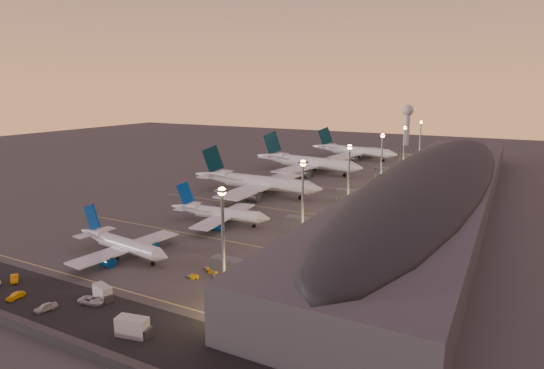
{
  "coord_description": "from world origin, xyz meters",
  "views": [
    {
      "loc": [
        87.49,
        -114.47,
        45.64
      ],
      "look_at": [
        2.0,
        45.0,
        7.0
      ],
      "focal_mm": 30.0,
      "sensor_mm": 36.0,
      "label": 1
    }
  ],
  "objects_px": {
    "catering_truck_b": "(134,328)",
    "service_van_c": "(45,307)",
    "airliner_wide_far": "(353,151)",
    "service_van_d": "(16,296)",
    "service_van_b": "(15,278)",
    "airliner_narrow_north": "(219,213)",
    "baggage_tug_a": "(211,270)",
    "airliner_wide_near": "(255,182)",
    "airliner_wide_mid": "(307,162)",
    "baggage_tug_b": "(193,277)",
    "airliner_narrow_south": "(121,244)",
    "catering_truck_a": "(103,293)",
    "service_van_e": "(91,300)",
    "radar_tower": "(407,118)"
  },
  "relations": [
    {
      "from": "airliner_wide_mid",
      "to": "service_van_d",
      "type": "height_order",
      "value": "airliner_wide_mid"
    },
    {
      "from": "service_van_c",
      "to": "catering_truck_a",
      "type": "bearing_deg",
      "value": 70.69
    },
    {
      "from": "airliner_wide_mid",
      "to": "catering_truck_b",
      "type": "relative_size",
      "value": 9.61
    },
    {
      "from": "service_van_b",
      "to": "service_van_c",
      "type": "bearing_deg",
      "value": -71.71
    },
    {
      "from": "baggage_tug_b",
      "to": "service_van_c",
      "type": "relative_size",
      "value": 0.72
    },
    {
      "from": "airliner_wide_far",
      "to": "service_van_d",
      "type": "xyz_separation_m",
      "value": [
        -0.81,
        -230.78,
        -4.42
      ]
    },
    {
      "from": "catering_truck_b",
      "to": "service_van_c",
      "type": "distance_m",
      "value": 23.77
    },
    {
      "from": "radar_tower",
      "to": "catering_truck_a",
      "type": "relative_size",
      "value": 5.45
    },
    {
      "from": "catering_truck_a",
      "to": "service_van_b",
      "type": "bearing_deg",
      "value": -156.73
    },
    {
      "from": "airliner_narrow_south",
      "to": "service_van_e",
      "type": "xyz_separation_m",
      "value": [
        15.96,
        -24.04,
        -2.62
      ]
    },
    {
      "from": "airliner_narrow_north",
      "to": "catering_truck_b",
      "type": "distance_m",
      "value": 73.24
    },
    {
      "from": "radar_tower",
      "to": "service_van_d",
      "type": "bearing_deg",
      "value": -92.9
    },
    {
      "from": "airliner_wide_mid",
      "to": "airliner_wide_far",
      "type": "xyz_separation_m",
      "value": [
        6.77,
        59.64,
        -0.46
      ]
    },
    {
      "from": "catering_truck_b",
      "to": "service_van_c",
      "type": "bearing_deg",
      "value": 171.8
    },
    {
      "from": "catering_truck_b",
      "to": "radar_tower",
      "type": "bearing_deg",
      "value": 81.72
    },
    {
      "from": "service_van_c",
      "to": "airliner_wide_mid",
      "type": "bearing_deg",
      "value": 110.38
    },
    {
      "from": "airliner_wide_near",
      "to": "baggage_tug_b",
      "type": "bearing_deg",
      "value": -69.19
    },
    {
      "from": "baggage_tug_a",
      "to": "airliner_narrow_south",
      "type": "bearing_deg",
      "value": -163.16
    },
    {
      "from": "airliner_narrow_south",
      "to": "radar_tower",
      "type": "bearing_deg",
      "value": 93.66
    },
    {
      "from": "airliner_narrow_south",
      "to": "service_van_e",
      "type": "height_order",
      "value": "airliner_narrow_south"
    },
    {
      "from": "airliner_narrow_north",
      "to": "service_van_e",
      "type": "height_order",
      "value": "airliner_narrow_north"
    },
    {
      "from": "service_van_b",
      "to": "service_van_c",
      "type": "relative_size",
      "value": 1.0
    },
    {
      "from": "catering_truck_b",
      "to": "service_van_d",
      "type": "distance_m",
      "value": 34.39
    },
    {
      "from": "airliner_wide_far",
      "to": "service_van_c",
      "type": "distance_m",
      "value": 231.45
    },
    {
      "from": "radar_tower",
      "to": "service_van_c",
      "type": "xyz_separation_m",
      "value": [
        -5.52,
        -319.89,
        -21.09
      ]
    },
    {
      "from": "airliner_narrow_south",
      "to": "airliner_wide_near",
      "type": "distance_m",
      "value": 82.5
    },
    {
      "from": "airliner_narrow_north",
      "to": "baggage_tug_a",
      "type": "height_order",
      "value": "airliner_narrow_north"
    },
    {
      "from": "service_van_c",
      "to": "service_van_e",
      "type": "height_order",
      "value": "service_van_c"
    },
    {
      "from": "service_van_e",
      "to": "airliner_wide_far",
      "type": "bearing_deg",
      "value": -6.37
    },
    {
      "from": "service_van_b",
      "to": "airliner_wide_near",
      "type": "bearing_deg",
      "value": 32.81
    },
    {
      "from": "airliner_wide_far",
      "to": "service_van_e",
      "type": "distance_m",
      "value": 225.12
    },
    {
      "from": "radar_tower",
      "to": "airliner_wide_near",
      "type": "bearing_deg",
      "value": -95.75
    },
    {
      "from": "catering_truck_a",
      "to": "catering_truck_b",
      "type": "relative_size",
      "value": 0.85
    },
    {
      "from": "catering_truck_a",
      "to": "airliner_wide_mid",
      "type": "bearing_deg",
      "value": 113.7
    },
    {
      "from": "baggage_tug_a",
      "to": "baggage_tug_b",
      "type": "relative_size",
      "value": 1.28
    },
    {
      "from": "airliner_wide_mid",
      "to": "service_van_c",
      "type": "height_order",
      "value": "airliner_wide_mid"
    },
    {
      "from": "airliner_narrow_south",
      "to": "catering_truck_b",
      "type": "relative_size",
      "value": 5.26
    },
    {
      "from": "airliner_narrow_south",
      "to": "service_van_d",
      "type": "distance_m",
      "value": 30.44
    },
    {
      "from": "airliner_wide_near",
      "to": "radar_tower",
      "type": "bearing_deg",
      "value": 84.38
    },
    {
      "from": "airliner_narrow_south",
      "to": "airliner_narrow_north",
      "type": "relative_size",
      "value": 0.96
    },
    {
      "from": "baggage_tug_a",
      "to": "service_van_b",
      "type": "xyz_separation_m",
      "value": [
        -38.29,
        -26.93,
        0.22
      ]
    },
    {
      "from": "radar_tower",
      "to": "service_van_d",
      "type": "height_order",
      "value": "radar_tower"
    },
    {
      "from": "airliner_wide_near",
      "to": "catering_truck_b",
      "type": "height_order",
      "value": "airliner_wide_near"
    },
    {
      "from": "service_van_d",
      "to": "airliner_wide_near",
      "type": "bearing_deg",
      "value": 88.93
    },
    {
      "from": "airliner_wide_near",
      "to": "baggage_tug_b",
      "type": "xyz_separation_m",
      "value": [
        32.21,
        -85.35,
        -4.81
      ]
    },
    {
      "from": "baggage_tug_b",
      "to": "catering_truck_b",
      "type": "height_order",
      "value": "catering_truck_b"
    },
    {
      "from": "catering_truck_a",
      "to": "service_van_c",
      "type": "height_order",
      "value": "catering_truck_a"
    },
    {
      "from": "service_van_b",
      "to": "service_van_d",
      "type": "height_order",
      "value": "service_van_b"
    },
    {
      "from": "airliner_wide_mid",
      "to": "baggage_tug_b",
      "type": "height_order",
      "value": "airliner_wide_mid"
    },
    {
      "from": "airliner_narrow_north",
      "to": "service_van_d",
      "type": "bearing_deg",
      "value": -100.69
    }
  ]
}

